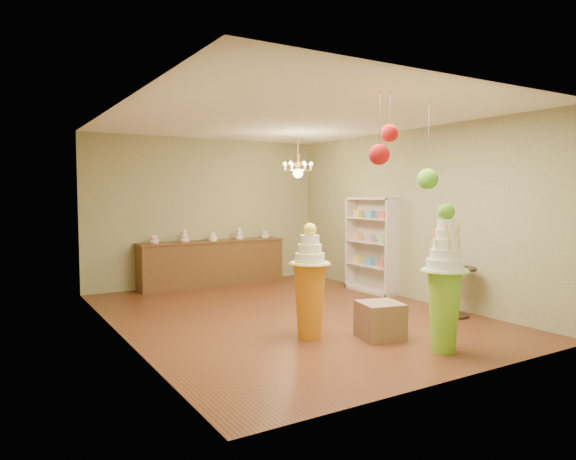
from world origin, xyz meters
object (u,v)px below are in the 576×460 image
sideboard (213,262)px  round_table (456,285)px  pedestal_green (444,291)px  pedestal_orange (310,291)px

sideboard → round_table: bearing=-64.5°
pedestal_green → pedestal_orange: 1.67m
round_table → pedestal_green: bearing=-143.4°
pedestal_green → round_table: size_ratio=2.24×
pedestal_orange → round_table: pedestal_orange is taller
pedestal_green → round_table: (1.50, 1.12, -0.23)m
pedestal_green → pedestal_orange: pedestal_green is taller
pedestal_green → pedestal_orange: size_ratio=1.17×
sideboard → pedestal_green: bearing=-83.8°
pedestal_green → sideboard: size_ratio=0.58×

